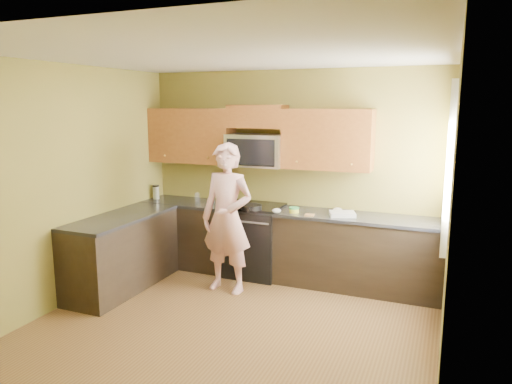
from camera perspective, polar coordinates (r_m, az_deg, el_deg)
The scene contains 26 objects.
floor at distance 5.02m, azimuth -3.68°, elevation -16.31°, with size 4.00×4.00×0.00m, color brown.
ceiling at distance 4.51m, azimuth -4.09°, elevation 16.04°, with size 4.00×4.00×0.00m, color white.
wall_back at distance 6.41m, azimuth 4.04°, elevation 2.24°, with size 4.00×4.00×0.00m, color olive.
wall_front at distance 2.98m, azimuth -21.27°, elevation -8.00°, with size 4.00×4.00×0.00m, color olive.
wall_left at distance 5.73m, azimuth -22.11°, elevation 0.54°, with size 4.00×4.00×0.00m, color olive.
wall_right at distance 4.12m, azimuth 21.98°, elevation -3.04°, with size 4.00×4.00×0.00m, color olive.
cabinet_back_run at distance 6.32m, azimuth 3.07°, elevation -6.31°, with size 4.00×0.60×0.88m, color black.
cabinet_left_run at distance 6.18m, azimuth -15.63°, elevation -7.07°, with size 0.60×1.60×0.88m, color black.
countertop_back at distance 6.20m, azimuth 3.08°, elevation -2.26°, with size 4.00×0.62×0.04m, color black.
countertop_left at distance 6.06m, azimuth -15.77°, elevation -2.93°, with size 0.62×1.60×0.04m, color black.
stove at distance 6.43m, azimuth -0.38°, elevation -5.69°, with size 0.76×0.65×0.95m, color black, non-canonical shape.
microwave at distance 6.34m, azimuth 0.04°, elevation 3.10°, with size 0.76×0.40×0.42m, color silver, non-canonical shape.
upper_cab_left at distance 6.81m, azimuth -7.59°, elevation 3.50°, with size 1.22×0.33×0.75m, color brown, non-canonical shape.
upper_cab_right at distance 6.09m, azimuth 8.40°, elevation 2.68°, with size 1.12×0.33×0.75m, color brown, non-canonical shape.
upper_cab_over_mw at distance 6.33m, azimuth 0.17°, elevation 8.98°, with size 0.76×0.33×0.30m, color brown.
window at distance 5.26m, azimuth 22.14°, elevation 3.02°, with size 0.06×1.06×1.66m, color white, non-canonical shape.
woman at distance 5.77m, azimuth -3.46°, elevation -3.14°, with size 0.66×0.43×1.81m, color #E27172.
frying_pan at distance 6.05m, azimuth -0.57°, elevation -2.07°, with size 0.27×0.47×0.06m, color black, non-canonical shape.
butter_tub at distance 6.01m, azimuth 4.55°, elevation -2.47°, with size 0.12×0.12×0.09m, color yellow, non-canonical shape.
toast_slice at distance 5.87m, azimuth 6.39°, elevation -2.74°, with size 0.11×0.11×0.01m, color #B27F47.
napkin_a at distance 5.97m, azimuth 2.45°, elevation -2.25°, with size 0.11×0.12×0.06m, color silver.
napkin_b at distance 6.07m, azimuth 9.69°, elevation -2.15°, with size 0.12×0.13×0.07m, color silver.
dish_towel at distance 5.91m, azimuth 10.24°, elevation -2.59°, with size 0.30×0.24×0.05m, color white.
travel_mug at distance 7.02m, azimuth -11.78°, elevation -0.80°, with size 0.09×0.09×0.20m, color silver, non-canonical shape.
glass_a at distance 6.73m, azimuth -7.04°, elevation -0.61°, with size 0.07×0.07×0.12m, color silver.
glass_c at distance 6.62m, azimuth -5.25°, elevation -0.77°, with size 0.07×0.07×0.12m, color silver.
Camera 1 is at (1.99, -4.02, 2.25)m, focal length 33.62 mm.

